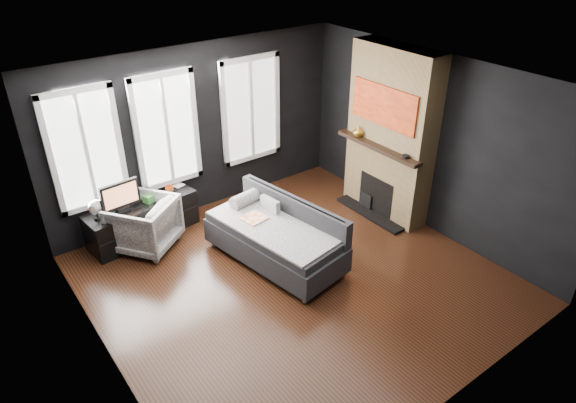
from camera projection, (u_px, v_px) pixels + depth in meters
floor at (295, 279)px, 6.97m from camera, size 5.00×5.00×0.00m
ceiling at (297, 85)px, 5.62m from camera, size 5.00×5.00×0.00m
wall_back at (199, 131)px, 8.03m from camera, size 5.00×0.02×2.70m
wall_left at (93, 267)px, 5.00m from camera, size 0.02×5.00×2.70m
wall_right at (430, 144)px, 7.59m from camera, size 0.02×5.00×2.70m
windows at (166, 71)px, 7.26m from camera, size 4.00×0.16×1.76m
fireplace at (391, 134)px, 7.91m from camera, size 0.70×1.62×2.70m
sofa at (275, 235)px, 7.14m from camera, size 1.33×2.17×0.87m
stripe_pillow at (270, 209)px, 7.37m from camera, size 0.13×0.35×0.34m
armchair at (144, 222)px, 7.45m from camera, size 1.13×1.12×0.86m
media_console at (143, 219)px, 7.76m from camera, size 1.72×0.72×0.57m
monitor at (120, 195)px, 7.31m from camera, size 0.59×0.17×0.52m
desk_fan at (96, 209)px, 7.17m from camera, size 0.24×0.24×0.30m
mug at (169, 188)px, 7.88m from camera, size 0.14×0.12×0.13m
book at (172, 181)px, 8.00m from camera, size 0.16×0.06×0.22m
storage_box at (150, 198)px, 7.65m from camera, size 0.24×0.19×0.11m
mantel_vase at (358, 131)px, 8.11m from camera, size 0.22×0.23×0.17m
mantel_clock at (406, 156)px, 7.45m from camera, size 0.14×0.14×0.04m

